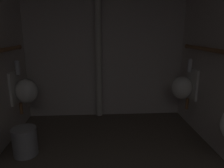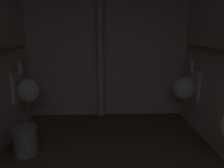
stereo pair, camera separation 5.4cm
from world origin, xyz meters
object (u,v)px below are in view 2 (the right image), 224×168
object	(u,v)px
urinal_right_far	(185,87)
waste_bin	(26,140)
urinal_left_far	(27,90)
standpipe_back_wall	(100,44)

from	to	relation	value
urinal_right_far	waste_bin	bearing A→B (deg)	-162.84
urinal_left_far	urinal_right_far	bearing A→B (deg)	1.10
standpipe_back_wall	urinal_left_far	bearing A→B (deg)	-154.95
urinal_right_far	waste_bin	xyz separation A→B (m)	(-2.08, -0.64, -0.44)
urinal_left_far	standpipe_back_wall	distance (m)	1.26
waste_bin	urinal_right_far	bearing A→B (deg)	17.16
urinal_left_far	waste_bin	bearing A→B (deg)	-75.57
urinal_right_far	standpipe_back_wall	size ratio (longest dim) A/B	0.32
standpipe_back_wall	urinal_right_far	bearing A→B (deg)	-19.30
standpipe_back_wall	waste_bin	xyz separation A→B (m)	(-0.85, -1.07, -1.04)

